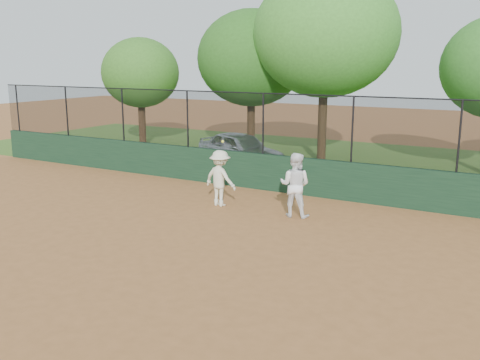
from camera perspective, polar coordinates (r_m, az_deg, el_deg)
The scene contains 10 objects.
ground at distance 12.76m, azimuth -8.10°, elevation -6.76°, with size 80.00×80.00×0.00m, color #9D6132.
back_wall at distance 17.54m, azimuth 3.88°, elevation 0.73°, with size 26.00×0.20×1.20m, color #1A3922.
grass_strip at distance 23.11m, azimuth 10.38°, elevation 1.93°, with size 36.00×12.00×0.01m, color #33571B.
parked_car at distance 21.64m, azimuth 0.04°, elevation 3.30°, with size 1.66×4.11×1.40m, color #B4BABE.
player_second at distance 14.67m, azimuth 5.88°, elevation -0.52°, with size 0.86×0.67×1.78m, color white.
player_main at distance 15.71m, azimuth -2.13°, elevation 0.19°, with size 1.15×0.80×2.03m.
fence_assembly at distance 17.29m, azimuth 3.88°, elevation 6.05°, with size 26.00×0.06×2.00m.
tree_0 at distance 27.06m, azimuth -10.60°, elevation 11.16°, with size 3.92×3.56×5.32m.
tree_1 at distance 24.32m, azimuth 1.21°, elevation 12.85°, with size 4.94×4.49×6.45m.
tree_2 at distance 22.30m, azimuth 9.08°, elevation 15.17°, with size 5.89×5.35×7.81m.
Camera 1 is at (7.45, -9.46, 4.21)m, focal length 40.00 mm.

